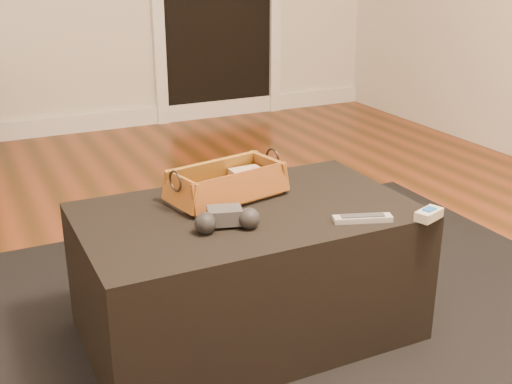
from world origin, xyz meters
name	(u,v)px	position (x,y,z in m)	size (l,w,h in m)	color
floor	(175,353)	(0.00, 0.00, -0.01)	(5.00, 5.50, 0.01)	brown
baseboard	(40,128)	(0.00, 2.73, 0.06)	(5.00, 0.04, 0.12)	white
area_rug	(254,339)	(0.25, -0.05, 0.01)	(2.60, 2.00, 0.01)	black
ottoman	(247,272)	(0.25, 0.00, 0.22)	(1.00, 0.60, 0.42)	black
tv_remote	(225,194)	(0.22, 0.10, 0.46)	(0.19, 0.04, 0.02)	black
cloth_bundle	(246,177)	(0.32, 0.16, 0.47)	(0.10, 0.07, 0.06)	tan
wicker_basket	(227,185)	(0.23, 0.11, 0.48)	(0.40, 0.26, 0.13)	#A55C25
game_controller	(226,219)	(0.14, -0.10, 0.46)	(0.19, 0.13, 0.06)	#3A3A3D
silver_remote	(363,218)	(0.51, -0.23, 0.44)	(0.17, 0.09, 0.02)	silver
cream_gadget	(429,214)	(0.69, -0.30, 0.45)	(0.10, 0.07, 0.03)	beige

